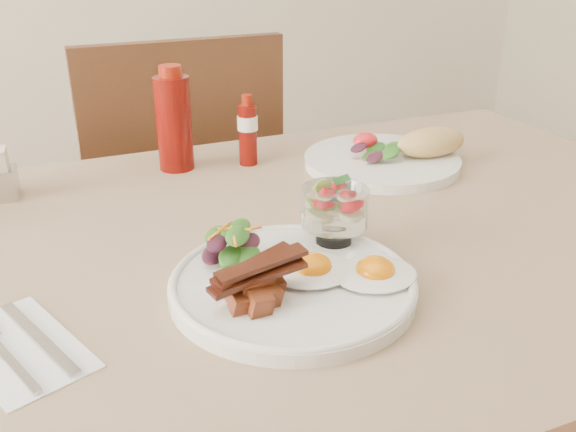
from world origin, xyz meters
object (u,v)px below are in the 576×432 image
at_px(table, 292,299).
at_px(fruit_cup, 335,207).
at_px(main_plate, 292,286).
at_px(second_plate, 394,155).
at_px(chair_far, 179,210).
at_px(hot_sauce_bottle, 248,131).
at_px(ketchup_bottle, 174,122).

xyz_separation_m(table, fruit_cup, (0.04, -0.05, 0.15)).
xyz_separation_m(main_plate, fruit_cup, (0.09, 0.07, 0.05)).
height_order(table, second_plate, second_plate).
xyz_separation_m(chair_far, second_plate, (0.28, -0.46, 0.25)).
bearing_deg(hot_sauce_bottle, main_plate, -103.23).
bearing_deg(chair_far, second_plate, -59.03).
distance_m(fruit_cup, second_plate, 0.35).
distance_m(chair_far, hot_sauce_bottle, 0.46).
height_order(fruit_cup, hot_sauce_bottle, hot_sauce_bottle).
height_order(table, fruit_cup, fruit_cup).
xyz_separation_m(fruit_cup, ketchup_bottle, (-0.11, 0.38, 0.02)).
xyz_separation_m(second_plate, ketchup_bottle, (-0.35, 0.13, 0.06)).
xyz_separation_m(table, hot_sauce_bottle, (0.05, 0.31, 0.15)).
relative_size(chair_far, main_plate, 3.32).
relative_size(fruit_cup, hot_sauce_bottle, 0.69).
bearing_deg(ketchup_bottle, fruit_cup, -74.40).
bearing_deg(main_plate, second_plate, 44.06).
relative_size(table, second_plate, 4.68).
xyz_separation_m(table, ketchup_bottle, (-0.07, 0.33, 0.17)).
bearing_deg(fruit_cup, main_plate, -141.69).
height_order(second_plate, hot_sauce_bottle, hot_sauce_bottle).
bearing_deg(chair_far, ketchup_bottle, -102.11).
height_order(table, main_plate, main_plate).
height_order(main_plate, hot_sauce_bottle, hot_sauce_bottle).
bearing_deg(chair_far, main_plate, -93.69).
bearing_deg(hot_sauce_bottle, fruit_cup, -92.12).
xyz_separation_m(chair_far, main_plate, (-0.05, -0.78, 0.24)).
height_order(fruit_cup, second_plate, fruit_cup).
height_order(main_plate, fruit_cup, fruit_cup).
distance_m(fruit_cup, hot_sauce_bottle, 0.35).
distance_m(table, ketchup_bottle, 0.38).
bearing_deg(table, main_plate, -113.54).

